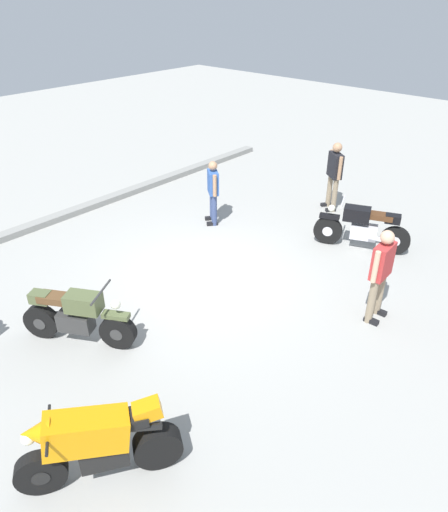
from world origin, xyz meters
name	(u,v)px	position (x,y,z in m)	size (l,w,h in m)	color
ground_plane	(206,277)	(0.00, 0.00, 0.00)	(40.00, 40.00, 0.00)	#9E9E99
curb_edge	(78,210)	(0.00, 4.60, 0.07)	(14.00, 0.30, 0.15)	gray
motorcycle_olive_vintage	(77,317)	(-2.80, 0.18, 0.49)	(1.12, 1.76, 1.07)	black
motorcycle_black_cruiser	(363,227)	(3.19, -1.73, 0.52)	(0.97, 1.97, 1.09)	black
motorcycle_orange_sportbike	(97,443)	(-4.04, -2.17, 0.59)	(1.75, 1.21, 1.14)	black
person_in_red_shirt	(381,270)	(1.05, -3.12, 0.99)	(0.67, 0.32, 1.73)	gray
person_in_blue_shirt	(213,189)	(1.95, 1.62, 0.88)	(0.50, 0.55, 1.57)	#384772
person_in_black_shirt	(334,172)	(4.63, -0.11, 1.02)	(0.52, 0.59, 1.76)	gray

